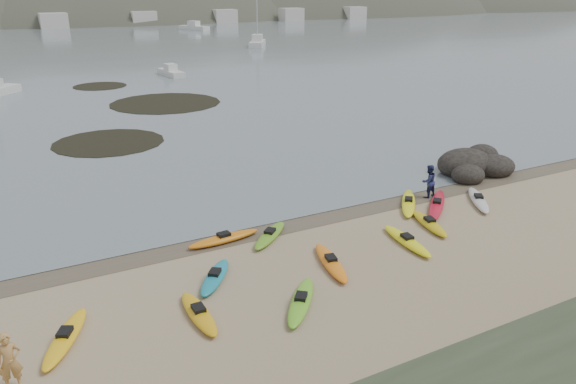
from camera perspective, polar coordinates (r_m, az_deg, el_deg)
ground at (r=27.76m, az=0.00°, el=-2.91°), size 600.00×600.00×0.00m
wet_sand at (r=27.52m, az=0.30°, el=-3.11°), size 60.00×60.00×0.00m
kayaks at (r=25.05m, az=5.00°, el=-5.24°), size 23.74×9.18×0.34m
person_west at (r=18.37m, az=-26.44°, el=-15.17°), size 0.67×0.45×1.82m
person_east at (r=31.40m, az=14.09°, el=1.06°), size 0.92×0.73×1.85m
rock_cluster at (r=36.69m, az=18.39°, el=2.28°), size 5.34×3.94×1.83m
kelp_mats at (r=54.93m, az=-14.92°, el=8.15°), size 17.46×32.60×0.04m
moored_boats at (r=112.49m, az=-15.81°, el=14.25°), size 74.51×85.55×1.24m
far_hills at (r=224.07m, az=-15.37°, el=12.68°), size 550.00×135.00×80.00m
far_town at (r=168.65m, az=-23.18°, el=15.68°), size 199.00×5.00×4.00m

